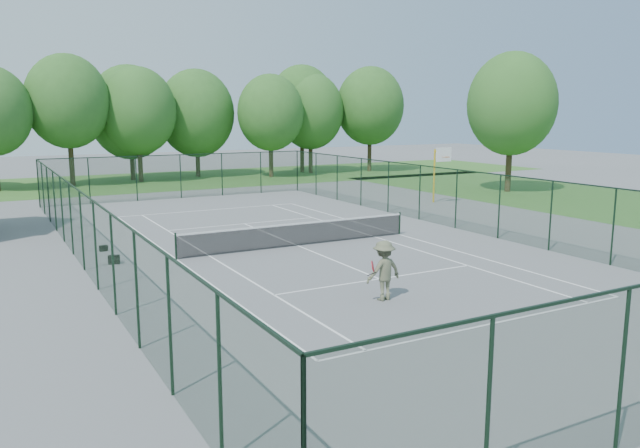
% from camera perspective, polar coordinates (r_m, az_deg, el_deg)
% --- Properties ---
extents(ground, '(140.00, 140.00, 0.00)m').
position_cam_1_polar(ground, '(27.69, -1.99, -2.01)').
color(ground, slate).
rests_on(ground, ground).
extents(grass_far, '(80.00, 16.00, 0.01)m').
position_cam_1_polar(grass_far, '(55.84, -16.03, 3.75)').
color(grass_far, '#42792D').
rests_on(grass_far, ground).
extents(grass_side, '(14.00, 40.00, 0.01)m').
position_cam_1_polar(grass_side, '(46.22, 23.15, 2.08)').
color(grass_side, '#42792D').
rests_on(grass_side, ground).
extents(court_lines, '(11.05, 23.85, 0.01)m').
position_cam_1_polar(court_lines, '(27.69, -1.99, -2.00)').
color(court_lines, white).
rests_on(court_lines, ground).
extents(tennis_net, '(11.08, 0.08, 1.10)m').
position_cam_1_polar(tennis_net, '(27.58, -2.00, -0.84)').
color(tennis_net, black).
rests_on(tennis_net, ground).
extents(fence_enclosure, '(18.05, 36.05, 3.02)m').
position_cam_1_polar(fence_enclosure, '(27.41, -2.01, 1.18)').
color(fence_enclosure, '#1A3A21').
rests_on(fence_enclosure, ground).
extents(tree_line_far, '(39.40, 6.40, 9.70)m').
position_cam_1_polar(tree_line_far, '(55.54, -16.34, 9.89)').
color(tree_line_far, '#3E301D').
rests_on(tree_line_far, ground).
extents(basketball_goal, '(1.20, 1.43, 3.65)m').
position_cam_1_polar(basketball_goal, '(41.21, 10.87, 5.42)').
color(basketball_goal, gold).
rests_on(basketball_goal, ground).
extents(tree_side, '(6.48, 6.48, 10.25)m').
position_cam_1_polar(tree_side, '(48.56, 17.14, 10.44)').
color(tree_side, '#3E301D').
rests_on(tree_side, ground).
extents(sports_bag_a, '(0.48, 0.37, 0.34)m').
position_cam_1_polar(sports_bag_a, '(25.68, -18.32, -3.10)').
color(sports_bag_a, black).
rests_on(sports_bag_a, ground).
extents(sports_bag_b, '(0.35, 0.26, 0.25)m').
position_cam_1_polar(sports_bag_b, '(28.17, -19.18, -2.11)').
color(sports_bag_b, black).
rests_on(sports_bag_b, ground).
extents(tennis_player, '(1.65, 0.95, 1.90)m').
position_cam_1_polar(tennis_player, '(19.67, 5.85, -4.24)').
color(tennis_player, '#616449').
rests_on(tennis_player, ground).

